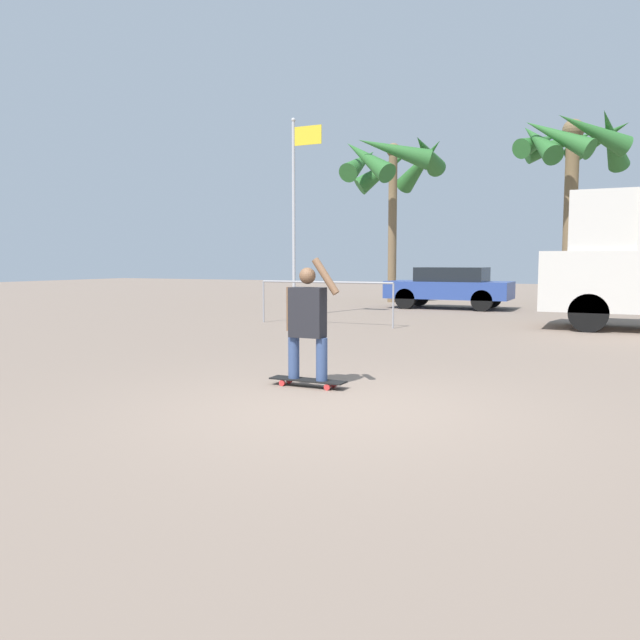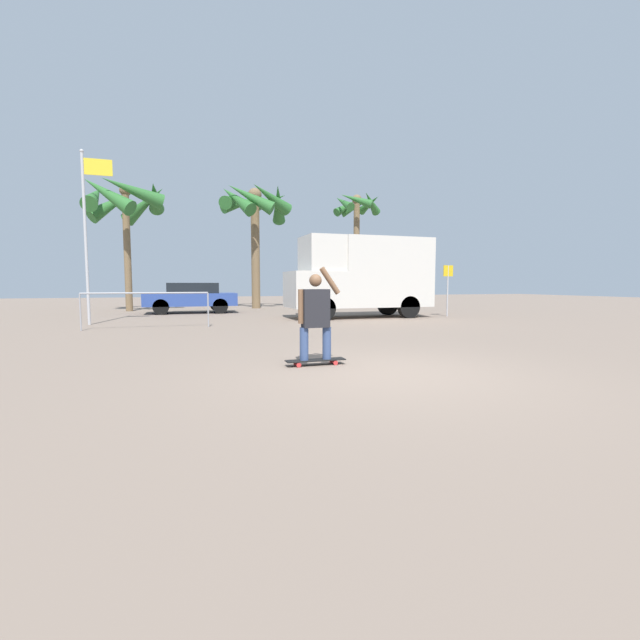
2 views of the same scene
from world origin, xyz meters
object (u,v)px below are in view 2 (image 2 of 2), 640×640
(street_sign, at_px, (448,283))
(skateboard, at_px, (316,360))
(parked_car_blue, at_px, (191,297))
(palm_tree_far_left, at_px, (125,201))
(palm_tree_near_van, at_px, (357,214))
(palm_tree_center_background, at_px, (254,207))
(flagpole, at_px, (87,226))
(person_skateboarder, at_px, (315,312))
(camper_van, at_px, (362,274))

(street_sign, bearing_deg, skateboard, -134.88)
(parked_car_blue, relative_size, palm_tree_far_left, 0.63)
(palm_tree_near_van, height_order, palm_tree_far_left, palm_tree_near_van)
(palm_tree_near_van, xyz_separation_m, palm_tree_center_background, (-6.20, -0.69, -0.04))
(palm_tree_center_background, xyz_separation_m, street_sign, (6.42, -8.19, -4.06))
(flagpole, bearing_deg, skateboard, -61.64)
(person_skateboarder, relative_size, flagpole, 0.27)
(parked_car_blue, bearing_deg, palm_tree_near_van, 20.02)
(camper_van, bearing_deg, palm_tree_far_left, 142.43)
(parked_car_blue, xyz_separation_m, street_sign, (9.81, -5.39, 0.61))
(camper_van, height_order, palm_tree_far_left, palm_tree_far_left)
(skateboard, xyz_separation_m, parked_car_blue, (-1.56, 13.67, 0.66))
(camper_van, relative_size, palm_tree_near_van, 0.84)
(skateboard, height_order, person_skateboarder, person_skateboarder)
(person_skateboarder, relative_size, palm_tree_far_left, 0.24)
(camper_van, distance_m, palm_tree_center_background, 8.89)
(palm_tree_center_background, bearing_deg, parked_car_blue, -140.37)
(camper_van, distance_m, parked_car_blue, 7.95)
(palm_tree_near_van, relative_size, flagpole, 1.21)
(camper_van, relative_size, palm_tree_center_background, 0.85)
(parked_car_blue, bearing_deg, skateboard, -83.49)
(palm_tree_far_left, distance_m, flagpole, 7.45)
(skateboard, xyz_separation_m, palm_tree_far_left, (-4.39, 16.00, 5.16))
(palm_tree_center_background, height_order, flagpole, palm_tree_center_background)
(palm_tree_center_background, bearing_deg, palm_tree_near_van, 6.32)
(skateboard, bearing_deg, camper_van, 61.96)
(palm_tree_center_background, bearing_deg, street_sign, -51.94)
(skateboard, relative_size, person_skateboarder, 0.65)
(street_sign, bearing_deg, parked_car_blue, 151.23)
(skateboard, xyz_separation_m, street_sign, (8.25, 8.28, 1.27))
(camper_van, distance_m, palm_tree_far_left, 12.09)
(parked_car_blue, xyz_separation_m, palm_tree_far_left, (-2.83, 2.33, 4.50))
(skateboard, distance_m, flagpole, 10.52)
(flagpole, bearing_deg, camper_van, 0.59)
(skateboard, relative_size, palm_tree_center_background, 0.15)
(palm_tree_center_background, bearing_deg, camper_van, -68.65)
(skateboard, height_order, street_sign, street_sign)
(palm_tree_center_background, height_order, palm_tree_far_left, palm_tree_center_background)
(skateboard, distance_m, palm_tree_far_left, 17.38)
(camper_van, xyz_separation_m, palm_tree_far_left, (-9.16, 7.05, 3.55))
(palm_tree_near_van, distance_m, palm_tree_far_left, 12.48)
(camper_van, xyz_separation_m, palm_tree_center_background, (-2.94, 7.52, 3.71))
(palm_tree_near_van, height_order, street_sign, palm_tree_near_van)
(palm_tree_far_left, distance_m, street_sign, 15.31)
(skateboard, height_order, palm_tree_center_background, palm_tree_center_background)
(skateboard, relative_size, street_sign, 0.47)
(palm_tree_far_left, xyz_separation_m, street_sign, (12.64, -7.72, -3.90))
(street_sign, bearing_deg, palm_tree_far_left, 148.58)
(parked_car_blue, xyz_separation_m, flagpole, (-3.22, -4.81, 2.41))
(camper_van, bearing_deg, palm_tree_near_van, 68.32)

